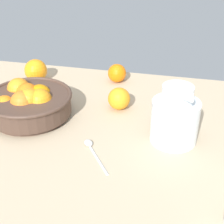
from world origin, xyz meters
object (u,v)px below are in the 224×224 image
object	(u,v)px
juice_pitcher	(175,121)
spoon	(93,150)
loose_orange_3	(117,73)
loose_orange_1	(36,70)
loose_orange_2	(119,99)
fruit_bowl	(29,102)

from	to	relation	value
juice_pitcher	spoon	distance (cm)	23.78
juice_pitcher	loose_orange_3	bearing A→B (deg)	124.35
loose_orange_1	loose_orange_3	xyz separation A→B (cm)	(30.32, 6.00, -0.78)
loose_orange_2	loose_orange_3	bearing A→B (deg)	103.82
fruit_bowl	loose_orange_2	xyz separation A→B (cm)	(26.58, 10.57, -1.09)
loose_orange_2	spoon	distance (cm)	24.90
fruit_bowl	spoon	world-z (taller)	fruit_bowl
juice_pitcher	loose_orange_1	bearing A→B (deg)	152.20
juice_pitcher	fruit_bowl	bearing A→B (deg)	175.46
spoon	loose_orange_1	bearing A→B (deg)	130.58
juice_pitcher	spoon	size ratio (longest dim) A/B	1.28
loose_orange_3	loose_orange_1	bearing A→B (deg)	-168.80
fruit_bowl	loose_orange_2	bearing A→B (deg)	21.68
loose_orange_3	spoon	bearing A→B (deg)	-86.27
loose_orange_2	loose_orange_3	xyz separation A→B (cm)	(-4.97, 20.23, -0.17)
loose_orange_2	juice_pitcher	bearing A→B (deg)	-37.38
fruit_bowl	loose_orange_1	distance (cm)	26.28
fruit_bowl	juice_pitcher	distance (cm)	45.27
fruit_bowl	loose_orange_2	distance (cm)	28.63
loose_orange_3	spoon	xyz separation A→B (cm)	(2.93, -44.83, -3.06)
loose_orange_1	spoon	world-z (taller)	loose_orange_1
loose_orange_2	loose_orange_1	bearing A→B (deg)	158.05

